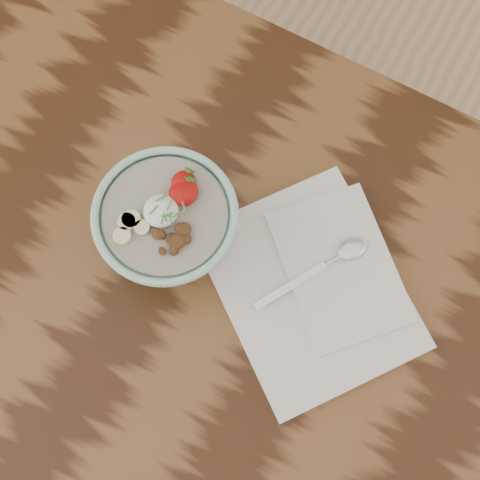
% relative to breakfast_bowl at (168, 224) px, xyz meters
% --- Properties ---
extents(table, '(1.60, 0.90, 0.75)m').
position_rel_breakfast_bowl_xyz_m(table, '(0.20, -0.09, -0.15)').
color(table, '#341B0D').
rests_on(table, ground).
extents(breakfast_bowl, '(0.18, 0.18, 0.12)m').
position_rel_breakfast_bowl_xyz_m(breakfast_bowl, '(0.00, 0.00, 0.00)').
color(breakfast_bowl, '#A0D8BC').
rests_on(breakfast_bowl, table).
extents(napkin, '(0.35, 0.33, 0.02)m').
position_rel_breakfast_bowl_xyz_m(napkin, '(0.19, 0.03, -0.05)').
color(napkin, white).
rests_on(napkin, table).
extents(spoon, '(0.10, 0.16, 0.01)m').
position_rel_breakfast_bowl_xyz_m(spoon, '(0.20, 0.07, -0.04)').
color(spoon, silver).
rests_on(spoon, napkin).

